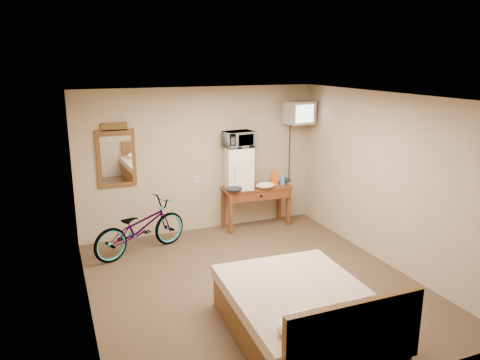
% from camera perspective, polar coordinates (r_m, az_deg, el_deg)
% --- Properties ---
extents(room, '(4.60, 4.64, 2.50)m').
position_cam_1_polar(room, '(6.02, 1.71, -1.85)').
color(room, '#483624').
rests_on(room, ground).
extents(desk, '(1.25, 0.56, 0.75)m').
position_cam_1_polar(desk, '(8.32, 2.07, -1.72)').
color(desk, brown).
rests_on(desk, floor).
extents(mini_fridge, '(0.51, 0.49, 0.73)m').
position_cam_1_polar(mini_fridge, '(8.11, -0.14, 1.48)').
color(mini_fridge, white).
rests_on(mini_fridge, desk).
extents(microwave, '(0.54, 0.39, 0.28)m').
position_cam_1_polar(microwave, '(8.01, -0.15, 4.98)').
color(microwave, white).
rests_on(microwave, mini_fridge).
extents(snack_bag, '(0.14, 0.09, 0.25)m').
position_cam_1_polar(snack_bag, '(8.38, 4.20, 0.20)').
color(snack_bag, '#D55212').
rests_on(snack_bag, desk).
extents(blue_cup, '(0.08, 0.08, 0.15)m').
position_cam_1_polar(blue_cup, '(8.47, 5.21, -0.03)').
color(blue_cup, '#3C96CF').
rests_on(blue_cup, desk).
extents(cloth_cream, '(0.35, 0.27, 0.11)m').
position_cam_1_polar(cloth_cream, '(8.19, 3.09, -0.64)').
color(cloth_cream, white).
rests_on(cloth_cream, desk).
extents(cloth_dark_a, '(0.29, 0.22, 0.11)m').
position_cam_1_polar(cloth_dark_a, '(7.96, -0.73, -1.07)').
color(cloth_dark_a, black).
rests_on(cloth_dark_a, desk).
extents(cloth_dark_b, '(0.20, 0.17, 0.09)m').
position_cam_1_polar(cloth_dark_b, '(8.60, 5.61, -0.01)').
color(cloth_dark_b, black).
rests_on(cloth_dark_b, desk).
extents(crt_television, '(0.51, 0.60, 0.40)m').
position_cam_1_polar(crt_television, '(8.42, 7.22, 8.16)').
color(crt_television, black).
rests_on(crt_television, room).
extents(wall_mirror, '(0.61, 0.04, 1.04)m').
position_cam_1_polar(wall_mirror, '(7.76, -14.86, 2.84)').
color(wall_mirror, brown).
rests_on(wall_mirror, room).
extents(bicycle, '(1.68, 1.10, 0.84)m').
position_cam_1_polar(bicycle, '(7.44, -12.05, -5.66)').
color(bicycle, black).
rests_on(bicycle, floor).
extents(bed, '(1.55, 2.01, 0.90)m').
position_cam_1_polar(bed, '(5.26, 7.85, -15.88)').
color(bed, brown).
rests_on(bed, floor).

